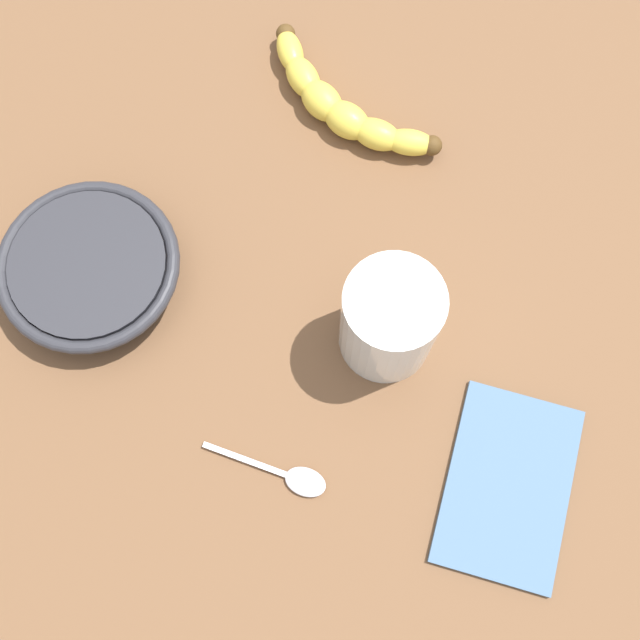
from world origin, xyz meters
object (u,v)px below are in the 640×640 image
object	(u,v)px
banana	(341,105)
teaspoon	(298,479)
ceramic_bowl	(91,269)
smoothie_glass	(389,321)

from	to	relation	value
banana	teaspoon	world-z (taller)	banana
teaspoon	ceramic_bowl	bearing A→B (deg)	155.40
teaspoon	banana	bearing A→B (deg)	103.73
smoothie_glass	ceramic_bowl	world-z (taller)	smoothie_glass
smoothie_glass	teaspoon	bearing A→B (deg)	-26.36
banana	teaspoon	size ratio (longest dim) A/B	1.56
banana	ceramic_bowl	size ratio (longest dim) A/B	1.07
ceramic_bowl	teaspoon	bearing A→B (deg)	50.66
smoothie_glass	ceramic_bowl	xyz separation A→B (cm)	(-3.41, -26.86, -2.88)
smoothie_glass	ceramic_bowl	bearing A→B (deg)	-97.24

